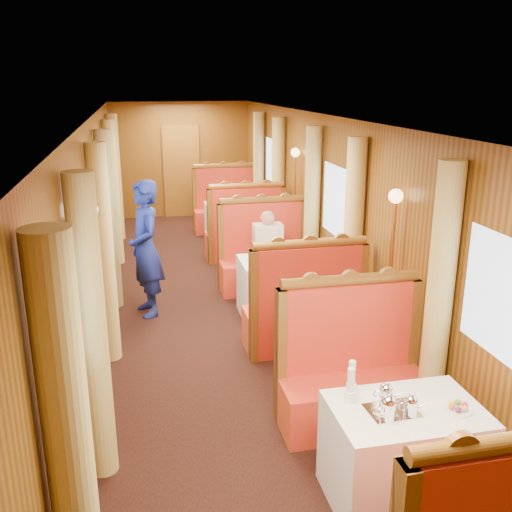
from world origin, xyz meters
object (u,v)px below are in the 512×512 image
object	(u,v)px
banquette_far_fwd	(245,235)
teapot_left	(388,411)
teapot_right	(410,409)
steward	(146,249)
banquette_mid_fwd	(304,314)
banquette_far_aft	(226,210)
tea_tray	(392,411)
table_near	(403,454)
passenger	(268,244)
rose_vase_far	(236,194)
banquette_mid_aft	(264,261)
table_mid	(281,287)
table_far	(235,224)
rose_vase_mid	(283,247)
teapot_back	(386,397)
fruit_plate	(458,408)
banquette_near_aft	(352,378)

from	to	relation	value
banquette_far_fwd	teapot_left	world-z (taller)	banquette_far_fwd
teapot_right	steward	bearing A→B (deg)	125.21
banquette_mid_fwd	banquette_far_aft	bearing A→B (deg)	90.00
teapot_left	banquette_far_aft	bearing A→B (deg)	64.60
banquette_far_aft	tea_tray	size ratio (longest dim) A/B	3.94
banquette_far_aft	teapot_left	world-z (taller)	banquette_far_aft
table_near	banquette_far_fwd	world-z (taller)	banquette_far_fwd
banquette_far_fwd	passenger	bearing A→B (deg)	-90.00
rose_vase_far	teapot_right	bearing A→B (deg)	-90.52
teapot_right	banquette_mid_aft	bearing A→B (deg)	102.44
banquette_mid_fwd	steward	world-z (taller)	steward
banquette_mid_fwd	teapot_right	world-z (taller)	banquette_mid_fwd
table_mid	teapot_left	size ratio (longest dim) A/B	5.85
steward	banquette_far_fwd	bearing A→B (deg)	126.56
banquette_mid_aft	tea_tray	bearing A→B (deg)	-91.62
table_far	rose_vase_mid	distance (m)	3.58
table_far	tea_tray	world-z (taller)	tea_tray
table_far	rose_vase_far	size ratio (longest dim) A/B	2.92
banquette_mid_fwd	table_far	xyz separation A→B (m)	(0.00, 4.51, -0.05)
banquette_mid_aft	table_far	world-z (taller)	banquette_mid_aft
banquette_far_fwd	teapot_left	bearing A→B (deg)	-91.89
rose_vase_far	steward	distance (m)	3.55
banquette_mid_fwd	table_far	bearing A→B (deg)	90.00
table_far	teapot_left	size ratio (longest dim) A/B	5.85
teapot_back	rose_vase_far	xyz separation A→B (m)	(0.17, 6.96, 0.11)
banquette_mid_fwd	tea_tray	xyz separation A→B (m)	(-0.13, -2.51, 0.33)
teapot_left	banquette_mid_aft	bearing A→B (deg)	63.53
table_near	banquette_far_aft	xyz separation A→B (m)	(0.00, 8.01, 0.05)
banquette_mid_fwd	rose_vase_mid	bearing A→B (deg)	89.71
table_far	teapot_left	world-z (taller)	teapot_left
banquette_mid_fwd	banquette_far_fwd	bearing A→B (deg)	90.00
steward	fruit_plate	bearing A→B (deg)	12.23
passenger	banquette_far_aft	bearing A→B (deg)	90.00
banquette_far_aft	fruit_plate	size ratio (longest dim) A/B	6.69
banquette_far_aft	passenger	size ratio (longest dim) A/B	1.76
banquette_mid_fwd	fruit_plate	world-z (taller)	banquette_mid_fwd
table_mid	banquette_far_aft	distance (m)	4.51
banquette_far_fwd	rose_vase_mid	world-z (taller)	banquette_far_fwd
table_far	banquette_near_aft	bearing A→B (deg)	-90.00
table_mid	rose_vase_mid	size ratio (longest dim) A/B	2.92
banquette_mid_fwd	banquette_near_aft	bearing A→B (deg)	-90.00
rose_vase_mid	banquette_far_fwd	bearing A→B (deg)	90.11
banquette_mid_aft	passenger	xyz separation A→B (m)	(-0.00, -0.25, 0.32)
banquette_far_fwd	rose_vase_mid	distance (m)	2.57
teapot_left	passenger	world-z (taller)	passenger
table_mid	banquette_mid_fwd	world-z (taller)	banquette_mid_fwd
teapot_right	banquette_mid_fwd	bearing A→B (deg)	102.12
banquette_mid_fwd	passenger	bearing A→B (deg)	90.00
banquette_near_aft	steward	distance (m)	3.38
banquette_far_aft	teapot_right	distance (m)	8.13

